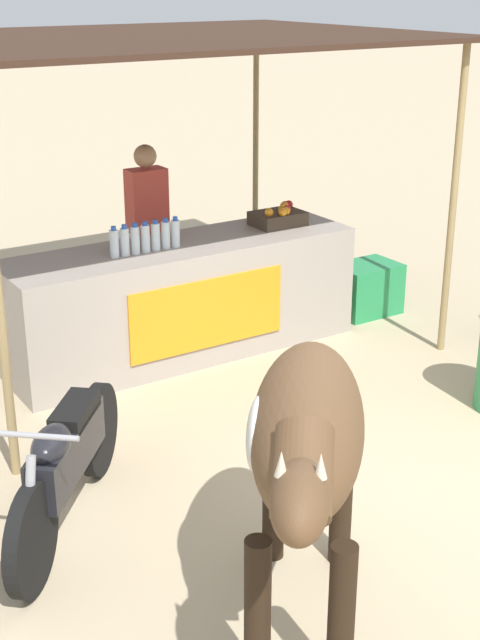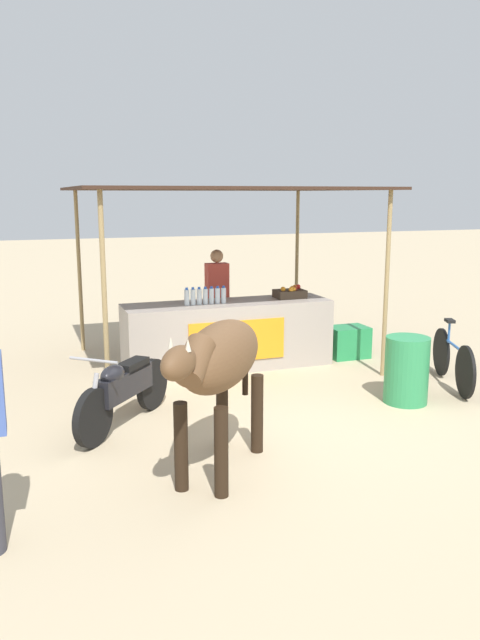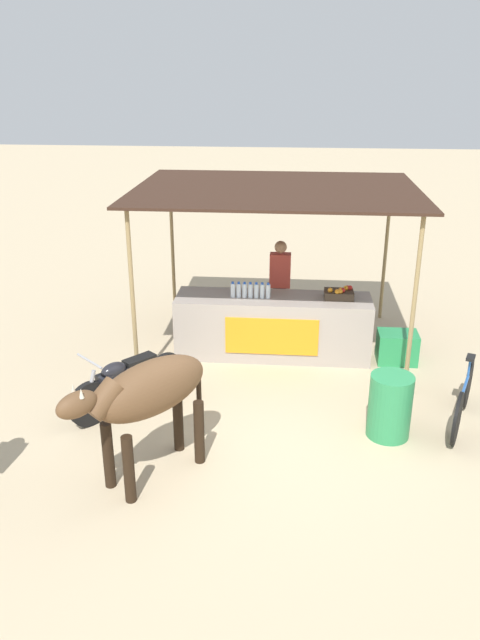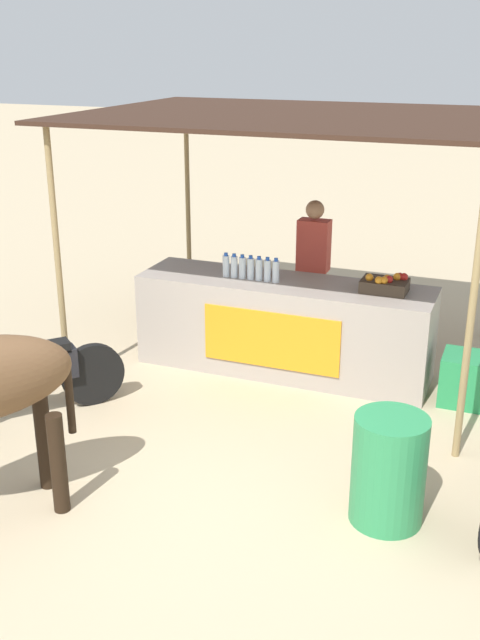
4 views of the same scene
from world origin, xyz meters
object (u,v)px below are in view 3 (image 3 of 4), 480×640
(fruit_crate, at_px, (339,294))
(cow, at_px, (147,394))
(cooler_box, at_px, (397,347))
(motorcycle_parked, at_px, (128,380))
(water_barrel, at_px, (390,406))
(bicycle_leaning, at_px, (463,399))
(stall_counter, at_px, (273,326))
(vendor_behind_counter, at_px, (280,288))

(fruit_crate, relative_size, cow, 0.27)
(cooler_box, distance_m, cow, 4.55)
(cow, bearing_deg, motorcycle_parked, 113.36)
(cooler_box, xyz_separation_m, motorcycle_parked, (-3.74, -1.78, 0.19))
(water_barrel, relative_size, bicycle_leaning, 0.52)
(water_barrel, distance_m, motorcycle_parked, 3.36)
(stall_counter, distance_m, cooler_box, 1.94)
(stall_counter, bearing_deg, cooler_box, -2.90)
(cooler_box, distance_m, water_barrel, 2.17)
(motorcycle_parked, bearing_deg, stall_counter, 45.84)
(stall_counter, distance_m, bicycle_leaning, 3.10)
(cooler_box, relative_size, motorcycle_parked, 0.42)
(vendor_behind_counter, height_order, cooler_box, vendor_behind_counter)
(stall_counter, relative_size, cooler_box, 5.00)
(vendor_behind_counter, height_order, bicycle_leaning, vendor_behind_counter)
(fruit_crate, distance_m, cow, 4.01)
(stall_counter, distance_m, cow, 3.56)
(stall_counter, height_order, motorcycle_parked, stall_counter)
(stall_counter, xyz_separation_m, cooler_box, (1.92, -0.10, -0.24))
(vendor_behind_counter, height_order, cow, vendor_behind_counter)
(vendor_behind_counter, bearing_deg, cooler_box, -24.76)
(cooler_box, relative_size, bicycle_leaning, 0.38)
(water_barrel, xyz_separation_m, cow, (-2.73, -1.08, 0.63))
(fruit_crate, distance_m, water_barrel, 2.41)
(bicycle_leaning, bearing_deg, cooler_box, 107.78)
(water_barrel, bearing_deg, fruit_crate, 102.79)
(fruit_crate, bearing_deg, vendor_behind_counter, 142.69)
(motorcycle_parked, relative_size, bicycle_leaning, 0.90)
(vendor_behind_counter, xyz_separation_m, cow, (-1.29, -4.05, 0.18))
(cooler_box, bearing_deg, vendor_behind_counter, 155.24)
(vendor_behind_counter, bearing_deg, motorcycle_parked, -125.85)
(vendor_behind_counter, distance_m, cooler_box, 2.12)
(cooler_box, bearing_deg, water_barrel, -100.74)
(stall_counter, bearing_deg, motorcycle_parked, -134.16)
(motorcycle_parked, height_order, bicycle_leaning, motorcycle_parked)
(fruit_crate, height_order, motorcycle_parked, fruit_crate)
(cooler_box, bearing_deg, fruit_crate, 170.98)
(stall_counter, distance_m, water_barrel, 2.69)
(cow, relative_size, motorcycle_parked, 1.16)
(fruit_crate, relative_size, cooler_box, 0.73)
(fruit_crate, relative_size, bicycle_leaning, 0.28)
(stall_counter, relative_size, water_barrel, 3.70)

